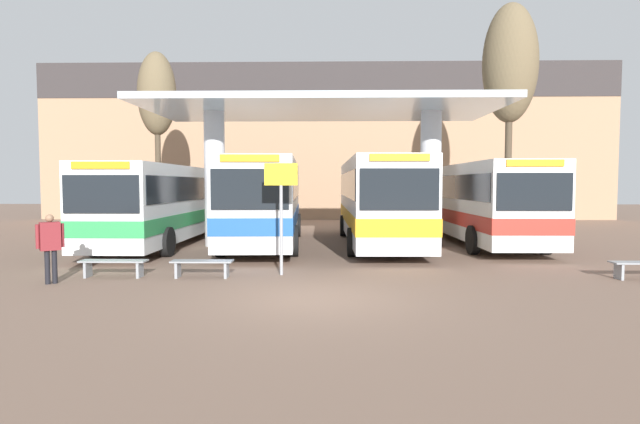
# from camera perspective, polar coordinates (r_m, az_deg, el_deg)

# --- Properties ---
(ground_plane) EXTENTS (100.00, 100.00, 0.00)m
(ground_plane) POSITION_cam_1_polar(r_m,az_deg,el_deg) (11.04, -0.54, -9.80)
(ground_plane) COLOR #755B4C
(townhouse_backdrop) EXTENTS (40.00, 0.58, 10.82)m
(townhouse_backdrop) POSITION_cam_1_polar(r_m,az_deg,el_deg) (34.99, 0.65, 9.45)
(townhouse_backdrop) COLOR #9E7A5B
(townhouse_backdrop) RESTS_ON ground_plane
(station_canopy) EXTENTS (13.56, 6.28, 5.58)m
(station_canopy) POSITION_cam_1_polar(r_m,az_deg,el_deg) (19.92, 0.25, 9.74)
(station_canopy) COLOR silver
(station_canopy) RESTS_ON ground_plane
(transit_bus_left_bay) EXTENTS (2.80, 11.13, 3.18)m
(transit_bus_left_bay) POSITION_cam_1_polar(r_m,az_deg,el_deg) (21.35, -17.41, 1.19)
(transit_bus_left_bay) COLOR white
(transit_bus_left_bay) RESTS_ON ground_plane
(transit_bus_center_bay) EXTENTS (3.16, 11.22, 3.39)m
(transit_bus_center_bay) POSITION_cam_1_polar(r_m,az_deg,el_deg) (20.50, -6.27, 1.56)
(transit_bus_center_bay) COLOR silver
(transit_bus_center_bay) RESTS_ON ground_plane
(transit_bus_right_bay) EXTENTS (2.96, 11.65, 3.41)m
(transit_bus_right_bay) POSITION_cam_1_polar(r_m,az_deg,el_deg) (20.65, 6.59, 1.57)
(transit_bus_right_bay) COLOR silver
(transit_bus_right_bay) RESTS_ON ground_plane
(transit_bus_far_right_bay) EXTENTS (2.87, 10.71, 3.27)m
(transit_bus_far_right_bay) POSITION_cam_1_polar(r_m,az_deg,el_deg) (21.81, 17.91, 1.34)
(transit_bus_far_right_bay) COLOR white
(transit_bus_far_right_bay) RESTS_ON ground_plane
(waiting_bench_mid_platform) EXTENTS (1.63, 0.44, 0.46)m
(waiting_bench_mid_platform) POSITION_cam_1_polar(r_m,az_deg,el_deg) (13.66, -13.32, -5.91)
(waiting_bench_mid_platform) COLOR gray
(waiting_bench_mid_platform) RESTS_ON ground_plane
(waiting_bench_far_platform) EXTENTS (1.75, 0.44, 0.46)m
(waiting_bench_far_platform) POSITION_cam_1_polar(r_m,az_deg,el_deg) (14.43, -22.51, -5.57)
(waiting_bench_far_platform) COLOR gray
(waiting_bench_far_platform) RESTS_ON ground_plane
(info_sign_platform) EXTENTS (0.90, 0.09, 3.05)m
(info_sign_platform) POSITION_cam_1_polar(r_m,az_deg,el_deg) (13.58, -4.47, 1.88)
(info_sign_platform) COLOR gray
(info_sign_platform) RESTS_ON ground_plane
(pedestrian_waiting) EXTENTS (0.56, 0.48, 1.74)m
(pedestrian_waiting) POSITION_cam_1_polar(r_m,az_deg,el_deg) (14.09, -28.45, -2.98)
(pedestrian_waiting) COLOR black
(pedestrian_waiting) RESTS_ON ground_plane
(poplar_tree_behind_left) EXTENTS (2.62, 2.62, 11.23)m
(poplar_tree_behind_left) POSITION_cam_1_polar(r_m,az_deg,el_deg) (26.90, 20.90, 15.42)
(poplar_tree_behind_left) COLOR #473A2B
(poplar_tree_behind_left) RESTS_ON ground_plane
(poplar_tree_behind_right) EXTENTS (2.00, 2.00, 9.48)m
(poplar_tree_behind_right) POSITION_cam_1_polar(r_m,az_deg,el_deg) (28.54, -18.14, 12.49)
(poplar_tree_behind_right) COLOR #473A2B
(poplar_tree_behind_right) RESTS_ON ground_plane
(parked_car_street) EXTENTS (4.19, 2.06, 2.15)m
(parked_car_street) POSITION_cam_1_polar(r_m,az_deg,el_deg) (32.13, -17.17, 0.52)
(parked_car_street) COLOR maroon
(parked_car_street) RESTS_ON ground_plane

